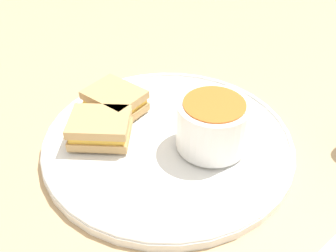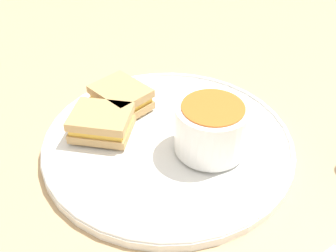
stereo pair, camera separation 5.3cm
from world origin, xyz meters
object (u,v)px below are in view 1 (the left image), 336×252
at_px(soup_bowl, 213,124).
at_px(spoon, 203,104).
at_px(sandwich_half_near, 115,101).
at_px(sandwich_half_far, 100,128).

height_order(soup_bowl, spoon, soup_bowl).
xyz_separation_m(soup_bowl, spoon, (-0.02, -0.09, -0.03)).
bearing_deg(spoon, soup_bowl, 159.10).
bearing_deg(sandwich_half_near, soup_bowl, 135.23).
bearing_deg(sandwich_half_far, spoon, -168.26).
distance_m(spoon, sandwich_half_far, 0.17).
relative_size(soup_bowl, sandwich_half_far, 0.98).
bearing_deg(sandwich_half_near, spoon, 169.28).
distance_m(sandwich_half_near, sandwich_half_far, 0.07).
bearing_deg(sandwich_half_near, sandwich_half_far, 62.65).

